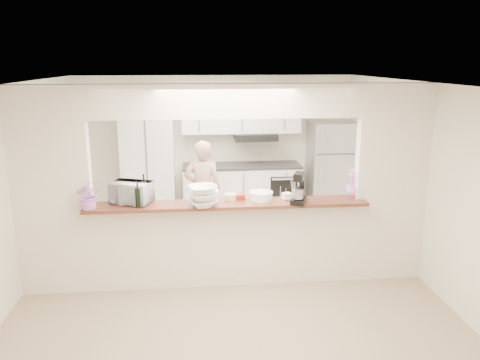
{
  "coord_description": "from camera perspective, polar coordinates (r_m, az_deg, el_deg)",
  "views": [
    {
      "loc": [
        -0.37,
        -5.44,
        2.76
      ],
      "look_at": [
        0.18,
        0.3,
        1.28
      ],
      "focal_mm": 35.0,
      "sensor_mm": 36.0,
      "label": 1
    }
  ],
  "objects": [
    {
      "name": "wine_bottle_b",
      "position": [
        5.75,
        -11.6,
        -1.35
      ],
      "size": [
        0.07,
        0.07,
        0.35
      ],
      "color": "black",
      "rests_on": "bar_counter"
    },
    {
      "name": "flower_left",
      "position": [
        5.63,
        -17.92,
        -1.71
      ],
      "size": [
        0.4,
        0.37,
        0.35
      ],
      "primitive_type": "imported",
      "rotation": [
        0.0,
        0.0,
        0.41
      ],
      "color": "pink",
      "rests_on": "bar_counter"
    },
    {
      "name": "toaster_oven",
      "position": [
        5.76,
        -13.1,
        -1.5
      ],
      "size": [
        0.55,
        0.46,
        0.26
      ],
      "primitive_type": "imported",
      "rotation": [
        0.0,
        0.0,
        -0.36
      ],
      "color": "#BCBDC1",
      "rests_on": "bar_counter"
    },
    {
      "name": "tile_overlay",
      "position": [
        7.52,
        -2.33,
        -7.08
      ],
      "size": [
        5.0,
        2.9,
        0.01
      ],
      "primitive_type": "cube",
      "color": "silver",
      "rests_on": "floor"
    },
    {
      "name": "tan_bowl",
      "position": [
        5.77,
        -1.12,
        -2.03
      ],
      "size": [
        0.15,
        0.15,
        0.07
      ],
      "primitive_type": "cylinder",
      "color": "#C5B08B",
      "rests_on": "bar_counter"
    },
    {
      "name": "bar_counter",
      "position": [
        5.87,
        -1.52,
        -7.44
      ],
      "size": [
        3.4,
        0.38,
        1.09
      ],
      "color": "silver",
      "rests_on": "floor"
    },
    {
      "name": "serving_bowls",
      "position": [
        5.49,
        -4.56,
        -2.0
      ],
      "size": [
        0.39,
        0.39,
        0.25
      ],
      "primitive_type": "imported",
      "rotation": [
        0.0,
        0.0,
        0.21
      ],
      "color": "white",
      "rests_on": "bar_counter"
    },
    {
      "name": "wine_bottle_a",
      "position": [
        5.55,
        -12.33,
        -2.11
      ],
      "size": [
        0.06,
        0.06,
        0.31
      ],
      "color": "black",
      "rests_on": "bar_counter"
    },
    {
      "name": "red_bowl",
      "position": [
        5.78,
        -0.03,
        -2.04
      ],
      "size": [
        0.14,
        0.14,
        0.07
      ],
      "primitive_type": "cylinder",
      "color": "maroon",
      "rests_on": "bar_counter"
    },
    {
      "name": "kitchen_cabinets",
      "position": [
        8.36,
        -4.13,
        2.05
      ],
      "size": [
        3.15,
        0.62,
        2.25
      ],
      "color": "silver",
      "rests_on": "floor"
    },
    {
      "name": "stand_mixer",
      "position": [
        5.65,
        7.22,
        -1.13
      ],
      "size": [
        0.25,
        0.29,
        0.38
      ],
      "color": "black",
      "rests_on": "bar_counter"
    },
    {
      "name": "partition",
      "position": [
        5.6,
        -1.58,
        1.22
      ],
      "size": [
        5.0,
        0.15,
        2.5
      ],
      "color": "silver",
      "rests_on": "floor"
    },
    {
      "name": "plate_stack_a",
      "position": [
        5.7,
        -4.09,
        -1.94
      ],
      "size": [
        0.3,
        0.3,
        0.14
      ],
      "color": "white",
      "rests_on": "bar_counter"
    },
    {
      "name": "floor",
      "position": [
        6.11,
        -1.48,
        -12.44
      ],
      "size": [
        6.0,
        6.0,
        0.0
      ],
      "primitive_type": "plane",
      "color": "tan",
      "rests_on": "ground"
    },
    {
      "name": "refrigerator",
      "position": [
        8.66,
        10.86,
        1.42
      ],
      "size": [
        0.75,
        0.7,
        1.7
      ],
      "primitive_type": "cube",
      "color": "#A5A5AA",
      "rests_on": "floor"
    },
    {
      "name": "flower_right",
      "position": [
        6.02,
        13.74,
        -0.37
      ],
      "size": [
        0.23,
        0.23,
        0.35
      ],
      "primitive_type": "imported",
      "rotation": [
        0.0,
        0.0,
        0.17
      ],
      "color": "#C56DCB",
      "rests_on": "bar_counter"
    },
    {
      "name": "plate_stack_b",
      "position": [
        5.76,
        2.59,
        -1.93
      ],
      "size": [
        0.29,
        0.29,
        0.1
      ],
      "color": "white",
      "rests_on": "bar_counter"
    },
    {
      "name": "person",
      "position": [
        7.28,
        -4.55,
        -1.36
      ],
      "size": [
        0.58,
        0.38,
        1.57
      ],
      "primitive_type": "imported",
      "rotation": [
        0.0,
        0.0,
        3.13
      ],
      "color": "tan",
      "rests_on": "floor"
    },
    {
      "name": "utensil_caddy",
      "position": [
        5.83,
        6.19,
        -1.35
      ],
      "size": [
        0.28,
        0.22,
        0.23
      ],
      "color": "silver",
      "rests_on": "bar_counter"
    }
  ]
}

